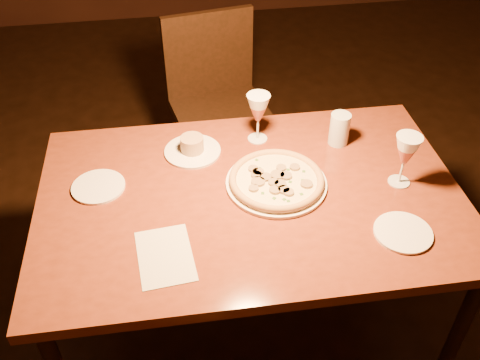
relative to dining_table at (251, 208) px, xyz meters
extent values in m
plane|color=black|center=(-0.08, -0.12, -0.71)|extent=(7.00, 7.00, 0.00)
cube|color=maroon|center=(0.00, 0.00, 0.05)|extent=(1.47, 0.96, 0.04)
cylinder|color=black|center=(-0.66, 0.42, -0.34)|extent=(0.05, 0.05, 0.74)
cylinder|color=black|center=(0.66, -0.42, -0.34)|extent=(0.05, 0.05, 0.74)
cylinder|color=black|center=(0.67, 0.39, -0.34)|extent=(0.05, 0.05, 0.74)
cube|color=black|center=(0.02, 0.92, -0.21)|extent=(0.54, 0.54, 0.04)
cube|color=black|center=(-0.02, 1.13, 0.03)|extent=(0.46, 0.11, 0.44)
cylinder|color=black|center=(-0.13, 0.70, -0.47)|extent=(0.04, 0.04, 0.47)
cylinder|color=black|center=(-0.20, 1.07, -0.47)|extent=(0.04, 0.04, 0.47)
cylinder|color=black|center=(0.24, 0.77, -0.47)|extent=(0.04, 0.04, 0.47)
cylinder|color=black|center=(0.17, 1.14, -0.47)|extent=(0.04, 0.04, 0.47)
cylinder|color=white|center=(0.10, 0.03, 0.08)|extent=(0.35, 0.35, 0.01)
cylinder|color=beige|center=(0.10, 0.03, 0.09)|extent=(0.32, 0.32, 0.01)
torus|color=tan|center=(0.10, 0.03, 0.09)|extent=(0.33, 0.33, 0.03)
cylinder|color=white|center=(-0.18, 0.27, 0.07)|extent=(0.21, 0.21, 0.01)
cylinder|color=tan|center=(-0.18, 0.27, 0.11)|extent=(0.09, 0.09, 0.06)
cylinder|color=silver|center=(0.38, 0.24, 0.13)|extent=(0.08, 0.08, 0.13)
cylinder|color=white|center=(-0.52, 0.11, 0.07)|extent=(0.18, 0.18, 0.01)
cylinder|color=white|center=(0.44, -0.27, 0.07)|extent=(0.18, 0.18, 0.01)
cube|color=beige|center=(-0.31, -0.24, 0.07)|extent=(0.18, 0.25, 0.00)
camera|label=1|loc=(-0.26, -1.35, 1.29)|focal=40.00mm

